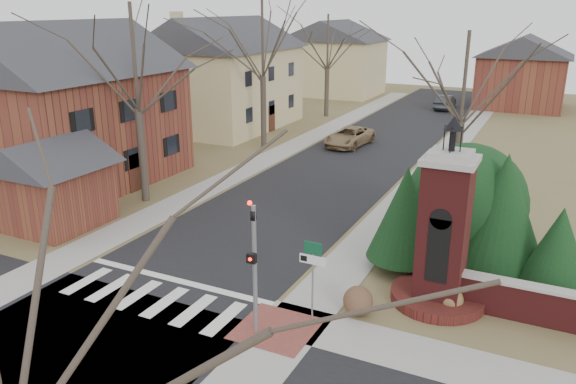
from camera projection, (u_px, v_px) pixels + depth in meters
The scene contains 28 objects.
ground at pixel (136, 309), 18.85m from camera, with size 120.00×120.00×0.00m, color brown.
main_street at pixel (356, 158), 37.60m from camera, with size 8.00×70.00×0.01m, color black.
cross_street at pixel (66, 357), 16.30m from camera, with size 120.00×8.00×0.01m, color black.
crosswalk_zone at pixel (151, 298), 19.53m from camera, with size 8.00×2.20×0.02m, color silver.
stop_bar at pixel (177, 280), 20.81m from camera, with size 8.00×0.35×0.02m, color silver.
sidewalk_right_main at pixel (434, 167), 35.43m from camera, with size 2.00×60.00×0.02m, color gray.
sidewalk_left at pixel (286, 149), 39.77m from camera, with size 2.00×60.00×0.02m, color gray.
curb_apron at pixel (276, 329), 17.70m from camera, with size 2.40×2.40×0.02m, color brown.
traffic_signal_pole at pixel (254, 257), 16.73m from camera, with size 0.28×0.41×4.50m.
sign_post at pixel (313, 266), 17.60m from camera, with size 0.90×0.07×2.75m.
brick_gate_monument at pixel (443, 244), 18.67m from camera, with size 3.20×3.20×6.47m.
house_brick_left at pixel (66, 101), 31.32m from camera, with size 9.80×11.80×9.42m.
house_stucco_left at pixel (223, 71), 46.04m from camera, with size 9.80×12.80×9.28m.
garage_left at pixel (51, 178), 25.52m from camera, with size 4.80×4.80×4.29m.
house_distant_left at pixel (334, 56), 63.42m from camera, with size 10.80×8.80×8.53m.
house_distant_right at pixel (523, 70), 55.26m from camera, with size 8.80×8.80×7.30m.
evergreen_near at pixel (405, 213), 21.09m from camera, with size 2.80×2.80×4.10m.
evergreen_mid at pixel (503, 209), 20.64m from camera, with size 3.40×3.40×4.70m.
evergreen_far at pixel (559, 246), 19.17m from camera, with size 2.40×2.40×3.30m.
evergreen_mass at pixel (466, 198), 22.44m from camera, with size 4.80×4.80×4.80m, color black.
bare_tree_0 at pixel (133, 49), 27.01m from camera, with size 8.05×8.05×11.15m.
bare_tree_1 at pixel (262, 32), 37.98m from camera, with size 8.40×8.40×11.64m.
bare_tree_2 at pixel (328, 37), 49.59m from camera, with size 7.35×7.35×10.19m.
bare_tree_3 at pixel (466, 71), 27.24m from camera, with size 7.00×7.00×9.70m.
pickup_truck at pixel (349, 137), 40.66m from camera, with size 2.23×4.83×1.34m, color #8F744E.
distant_car at pixel (445, 102), 55.02m from camera, with size 1.47×4.22×1.39m, color #2D3034.
dry_shrub_left at pixel (358, 301), 18.42m from camera, with size 0.99×0.99×0.99m, color brown.
dry_shrub_right at pixel (451, 299), 18.68m from camera, with size 0.81×0.81×0.81m, color brown.
Camera 1 is at (11.92, -12.69, 9.70)m, focal length 35.00 mm.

